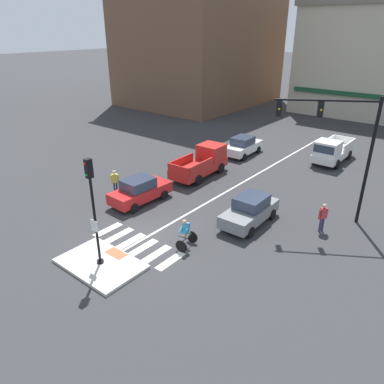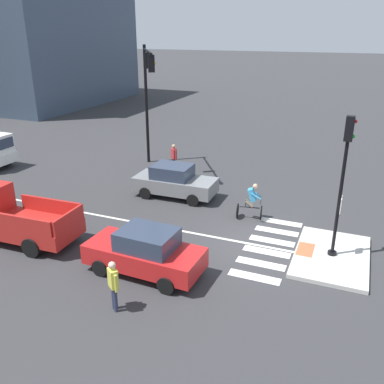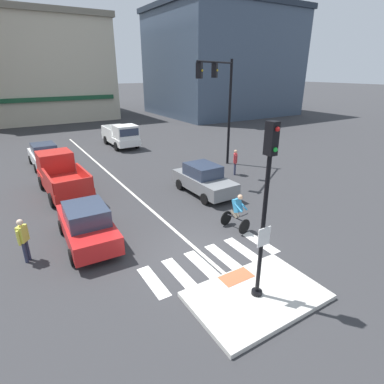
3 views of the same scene
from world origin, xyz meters
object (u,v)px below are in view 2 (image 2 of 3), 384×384
at_px(signal_pole, 343,176).
at_px(cyclist, 251,201).
at_px(car_red_westbound_near, 145,252).
at_px(pickup_truck_red_westbound_far, 7,216).
at_px(car_grey_eastbound_mid, 174,181).
at_px(pedestrian_waiting_far_side, 174,156).
at_px(traffic_light_mast, 148,86).
at_px(pedestrian_at_curb_left, 113,282).

distance_m(signal_pole, cyclist, 4.90).
bearing_deg(car_red_westbound_near, pickup_truck_red_westbound_far, 88.50).
relative_size(signal_pole, car_red_westbound_near, 1.24).
height_order(car_grey_eastbound_mid, pickup_truck_red_westbound_far, pickup_truck_red_westbound_far).
height_order(cyclist, pedestrian_waiting_far_side, cyclist).
height_order(traffic_light_mast, pickup_truck_red_westbound_far, traffic_light_mast).
relative_size(car_red_westbound_near, pedestrian_at_curb_left, 2.49).
bearing_deg(car_red_westbound_near, pedestrian_at_curb_left, -176.26).
xyz_separation_m(car_grey_eastbound_mid, pedestrian_waiting_far_side, (3.55, 1.67, 0.17)).
distance_m(signal_pole, pedestrian_waiting_far_side, 12.04).
height_order(pickup_truck_red_westbound_far, cyclist, pickup_truck_red_westbound_far).
bearing_deg(pedestrian_at_curb_left, car_red_westbound_near, 3.74).
bearing_deg(car_grey_eastbound_mid, car_red_westbound_near, -163.47).
bearing_deg(pedestrian_waiting_far_side, signal_pole, -125.61).
xyz_separation_m(traffic_light_mast, cyclist, (-4.54, -7.41, -4.04)).
bearing_deg(cyclist, signal_pole, -120.69).
bearing_deg(signal_pole, pedestrian_at_curb_left, 134.64).
bearing_deg(pedestrian_waiting_far_side, car_grey_eastbound_mid, -154.85).
distance_m(car_grey_eastbound_mid, pedestrian_at_curb_left, 9.30).
bearing_deg(pedestrian_waiting_far_side, traffic_light_mast, 95.98).
distance_m(traffic_light_mast, pickup_truck_red_westbound_far, 10.86).
bearing_deg(car_grey_eastbound_mid, cyclist, -105.11).
bearing_deg(car_grey_eastbound_mid, pedestrian_at_curb_left, -166.50).
height_order(traffic_light_mast, car_grey_eastbound_mid, traffic_light_mast).
xyz_separation_m(car_red_westbound_near, pickup_truck_red_westbound_far, (0.17, 6.34, 0.17)).
bearing_deg(signal_pole, car_red_westbound_near, 120.50).
bearing_deg(signal_pole, pedestrian_waiting_far_side, 54.39).
height_order(cyclist, pedestrian_at_curb_left, cyclist).
xyz_separation_m(signal_pole, cyclist, (2.19, 3.69, -2.37)).
relative_size(traffic_light_mast, car_grey_eastbound_mid, 1.72).
xyz_separation_m(car_red_westbound_near, pedestrian_at_curb_left, (-2.22, -0.14, 0.17)).
distance_m(signal_pole, car_red_westbound_near, 7.29).
height_order(signal_pole, pedestrian_waiting_far_side, signal_pole).
distance_m(signal_pole, pickup_truck_red_westbound_far, 12.90).
bearing_deg(signal_pole, pickup_truck_red_westbound_far, 105.16).
xyz_separation_m(pedestrian_at_curb_left, pedestrian_waiting_far_side, (12.59, 3.84, 0.00)).
bearing_deg(signal_pole, cyclist, 59.31).
relative_size(signal_pole, pedestrian_at_curb_left, 3.08).
xyz_separation_m(traffic_light_mast, pedestrian_at_curb_left, (-12.43, -5.32, -3.93)).
bearing_deg(car_red_westbound_near, car_grey_eastbound_mid, 16.53).
xyz_separation_m(car_grey_eastbound_mid, car_red_westbound_near, (-6.82, -2.03, 0.00)).
xyz_separation_m(car_red_westbound_near, pedestrian_waiting_far_side, (10.37, 3.69, 0.17)).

